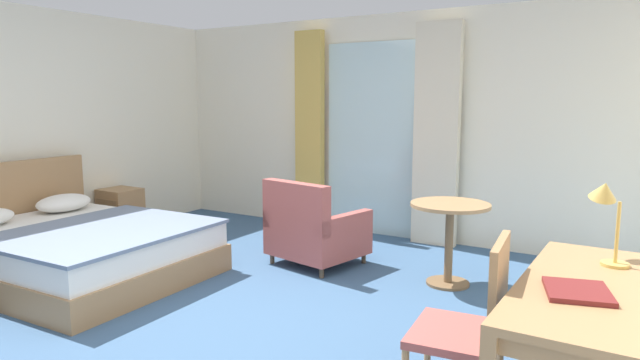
# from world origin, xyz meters

# --- Properties ---
(ground) EXTENTS (6.43, 6.72, 0.10)m
(ground) POSITION_xyz_m (0.00, 0.00, -0.05)
(ground) COLOR #38567A
(wall_back) EXTENTS (6.03, 0.12, 2.53)m
(wall_back) POSITION_xyz_m (0.00, 3.10, 1.27)
(wall_back) COLOR silver
(wall_back) RESTS_ON ground
(balcony_glass_door) EXTENTS (1.17, 0.02, 2.23)m
(balcony_glass_door) POSITION_xyz_m (-0.14, 3.02, 1.11)
(balcony_glass_door) COLOR silver
(balcony_glass_door) RESTS_ON ground
(curtain_panel_left) EXTENTS (0.36, 0.10, 2.39)m
(curtain_panel_left) POSITION_xyz_m (-0.94, 2.92, 1.19)
(curtain_panel_left) COLOR tan
(curtain_panel_left) RESTS_ON ground
(curtain_panel_right) EXTENTS (0.49, 0.10, 2.39)m
(curtain_panel_right) POSITION_xyz_m (0.66, 2.92, 1.19)
(curtain_panel_right) COLOR beige
(curtain_panel_right) RESTS_ON ground
(bed) EXTENTS (2.19, 1.78, 0.97)m
(bed) POSITION_xyz_m (-1.73, 0.18, 0.26)
(bed) COLOR #9E754C
(bed) RESTS_ON ground
(nightstand) EXTENTS (0.41, 0.39, 0.54)m
(nightstand) POSITION_xyz_m (-2.65, 1.45, 0.27)
(nightstand) COLOR #9E754C
(nightstand) RESTS_ON ground
(writing_desk) EXTENTS (0.64, 1.41, 0.77)m
(writing_desk) POSITION_xyz_m (2.49, -0.14, 0.68)
(writing_desk) COLOR #9E754C
(writing_desk) RESTS_ON ground
(desk_chair) EXTENTS (0.46, 0.51, 0.94)m
(desk_chair) POSITION_xyz_m (1.99, -0.26, 0.53)
(desk_chair) COLOR #9E4C47
(desk_chair) RESTS_ON ground
(desk_lamp) EXTENTS (0.23, 0.29, 0.42)m
(desk_lamp) POSITION_xyz_m (2.48, 0.34, 1.06)
(desk_lamp) COLOR tan
(desk_lamp) RESTS_ON writing_desk
(closed_book) EXTENTS (0.32, 0.34, 0.02)m
(closed_book) POSITION_xyz_m (2.44, -0.30, 0.78)
(closed_book) COLOR maroon
(closed_book) RESTS_ON writing_desk
(armchair_by_window) EXTENTS (0.90, 0.87, 0.83)m
(armchair_by_window) POSITION_xyz_m (-0.06, 1.59, 0.33)
(armchair_by_window) COLOR #9E4C47
(armchair_by_window) RESTS_ON ground
(round_cafe_table) EXTENTS (0.67, 0.67, 0.71)m
(round_cafe_table) POSITION_xyz_m (1.23, 1.70, 0.53)
(round_cafe_table) COLOR #9E754C
(round_cafe_table) RESTS_ON ground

